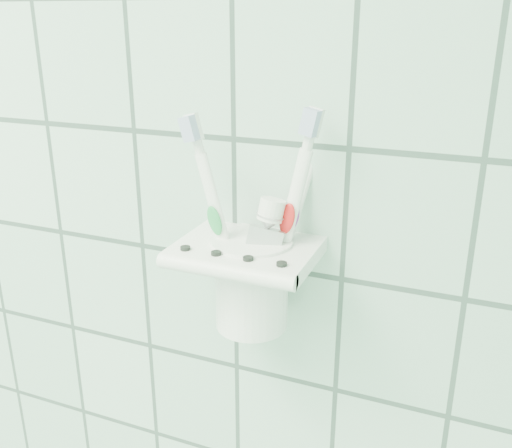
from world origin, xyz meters
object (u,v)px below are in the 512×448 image
(toothpaste_tube, at_px, (246,256))
(toothbrush_pink, at_px, (243,220))
(cup, at_px, (252,279))
(toothbrush_blue, at_px, (261,222))
(toothbrush_orange, at_px, (267,216))
(holder_bracket, at_px, (248,252))

(toothpaste_tube, bearing_deg, toothbrush_pink, 107.19)
(toothbrush_pink, xyz_separation_m, toothpaste_tube, (0.01, -0.01, -0.03))
(cup, distance_m, toothbrush_pink, 0.07)
(toothbrush_blue, bearing_deg, cup, 150.28)
(toothbrush_orange, height_order, toothpaste_tube, toothbrush_orange)
(cup, height_order, toothpaste_tube, toothpaste_tube)
(cup, height_order, toothbrush_orange, toothbrush_orange)
(cup, relative_size, toothbrush_blue, 0.44)
(cup, bearing_deg, toothbrush_blue, -29.25)
(toothpaste_tube, bearing_deg, cup, 80.45)
(cup, bearing_deg, toothpaste_tube, -85.49)
(holder_bracket, bearing_deg, toothbrush_orange, 31.35)
(toothbrush_orange, bearing_deg, toothpaste_tube, -105.42)
(toothpaste_tube, bearing_deg, holder_bracket, 92.18)
(toothbrush_blue, relative_size, toothbrush_orange, 0.97)
(holder_bracket, relative_size, toothbrush_pink, 0.63)
(toothpaste_tube, bearing_deg, toothbrush_orange, 48.54)
(holder_bracket, relative_size, cup, 1.42)
(holder_bracket, xyz_separation_m, toothbrush_pink, (-0.00, -0.00, 0.03))
(holder_bracket, distance_m, toothpaste_tube, 0.01)
(holder_bracket, xyz_separation_m, toothpaste_tube, (0.00, -0.01, 0.00))
(holder_bracket, bearing_deg, cup, 60.07)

